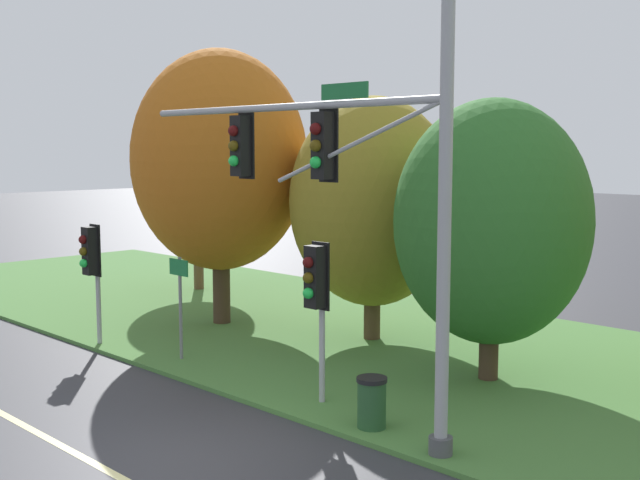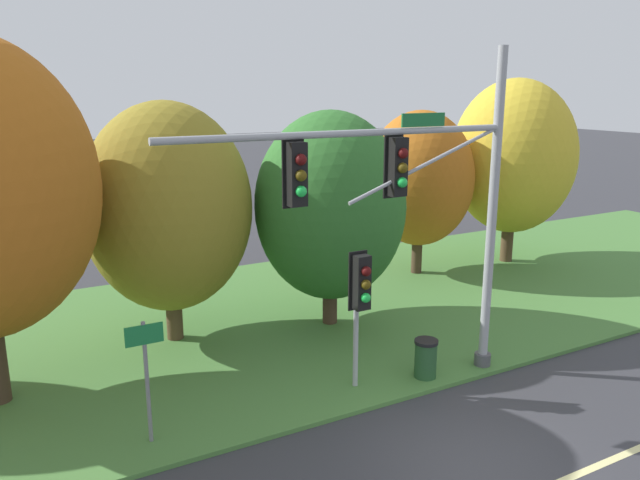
{
  "view_description": "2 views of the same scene",
  "coord_description": "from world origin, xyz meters",
  "px_view_note": "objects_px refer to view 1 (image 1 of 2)",
  "views": [
    {
      "loc": [
        10.6,
        -7.49,
        5.12
      ],
      "look_at": [
        -0.65,
        3.78,
        3.3
      ],
      "focal_mm": 45.0,
      "sensor_mm": 36.0,
      "label": 1
    },
    {
      "loc": [
        -7.36,
        -7.61,
        6.8
      ],
      "look_at": [
        -1.47,
        3.1,
        3.78
      ],
      "focal_mm": 35.0,
      "sensor_mm": 36.0,
      "label": 2
    }
  ],
  "objects_px": {
    "pedestrian_signal_near_kerb": "(316,287)",
    "tree_left_of_mast": "(220,161)",
    "pedestrian_signal_further_along": "(91,258)",
    "tree_nearest_road": "(197,170)",
    "tree_mid_verge": "(492,222)",
    "traffic_signal_mast": "(347,180)",
    "route_sign_post": "(180,294)",
    "trash_bin": "(372,402)",
    "tree_behind_signpost": "(373,202)"
  },
  "relations": [
    {
      "from": "tree_left_of_mast",
      "to": "trash_bin",
      "type": "distance_m",
      "value": 10.46
    },
    {
      "from": "pedestrian_signal_near_kerb",
      "to": "tree_mid_verge",
      "type": "height_order",
      "value": "tree_mid_verge"
    },
    {
      "from": "route_sign_post",
      "to": "tree_behind_signpost",
      "type": "xyz_separation_m",
      "value": [
        1.87,
        4.8,
        2.06
      ]
    },
    {
      "from": "pedestrian_signal_further_along",
      "to": "tree_nearest_road",
      "type": "bearing_deg",
      "value": 124.73
    },
    {
      "from": "tree_left_of_mast",
      "to": "trash_bin",
      "type": "xyz_separation_m",
      "value": [
        8.9,
        -3.57,
        -4.2
      ]
    },
    {
      "from": "tree_left_of_mast",
      "to": "tree_behind_signpost",
      "type": "xyz_separation_m",
      "value": [
        4.38,
        1.6,
        -1.04
      ]
    },
    {
      "from": "tree_behind_signpost",
      "to": "trash_bin",
      "type": "xyz_separation_m",
      "value": [
        4.52,
        -5.16,
        -3.16
      ]
    },
    {
      "from": "tree_behind_signpost",
      "to": "tree_mid_verge",
      "type": "distance_m",
      "value": 4.4
    },
    {
      "from": "traffic_signal_mast",
      "to": "route_sign_post",
      "type": "bearing_deg",
      "value": 174.94
    },
    {
      "from": "tree_left_of_mast",
      "to": "tree_mid_verge",
      "type": "distance_m",
      "value": 8.76
    },
    {
      "from": "pedestrian_signal_further_along",
      "to": "tree_behind_signpost",
      "type": "distance_m",
      "value": 7.37
    },
    {
      "from": "tree_nearest_road",
      "to": "trash_bin",
      "type": "bearing_deg",
      "value": -24.9
    },
    {
      "from": "tree_behind_signpost",
      "to": "tree_left_of_mast",
      "type": "bearing_deg",
      "value": -159.97
    },
    {
      "from": "tree_nearest_road",
      "to": "tree_behind_signpost",
      "type": "bearing_deg",
      "value": -7.85
    },
    {
      "from": "pedestrian_signal_further_along",
      "to": "trash_bin",
      "type": "distance_m",
      "value": 9.34
    },
    {
      "from": "pedestrian_signal_near_kerb",
      "to": "route_sign_post",
      "type": "height_order",
      "value": "pedestrian_signal_near_kerb"
    },
    {
      "from": "tree_nearest_road",
      "to": "tree_mid_verge",
      "type": "xyz_separation_m",
      "value": [
        13.67,
        -2.32,
        -0.8
      ]
    },
    {
      "from": "tree_left_of_mast",
      "to": "tree_behind_signpost",
      "type": "bearing_deg",
      "value": 20.03
    },
    {
      "from": "traffic_signal_mast",
      "to": "pedestrian_signal_near_kerb",
      "type": "distance_m",
      "value": 2.47
    },
    {
      "from": "traffic_signal_mast",
      "to": "pedestrian_signal_near_kerb",
      "type": "xyz_separation_m",
      "value": [
        -1.2,
        0.42,
        -2.12
      ]
    },
    {
      "from": "pedestrian_signal_near_kerb",
      "to": "trash_bin",
      "type": "relative_size",
      "value": 3.45
    },
    {
      "from": "pedestrian_signal_near_kerb",
      "to": "tree_left_of_mast",
      "type": "distance_m",
      "value": 8.27
    },
    {
      "from": "tree_mid_verge",
      "to": "route_sign_post",
      "type": "bearing_deg",
      "value": -148.4
    },
    {
      "from": "tree_left_of_mast",
      "to": "tree_mid_verge",
      "type": "height_order",
      "value": "tree_left_of_mast"
    },
    {
      "from": "traffic_signal_mast",
      "to": "pedestrian_signal_near_kerb",
      "type": "relative_size",
      "value": 2.5
    },
    {
      "from": "traffic_signal_mast",
      "to": "trash_bin",
      "type": "bearing_deg",
      "value": 18.79
    },
    {
      "from": "route_sign_post",
      "to": "tree_left_of_mast",
      "type": "relative_size",
      "value": 0.32
    },
    {
      "from": "tree_left_of_mast",
      "to": "tree_nearest_road",
      "type": "bearing_deg",
      "value": 150.03
    },
    {
      "from": "pedestrian_signal_further_along",
      "to": "route_sign_post",
      "type": "bearing_deg",
      "value": 15.16
    },
    {
      "from": "traffic_signal_mast",
      "to": "pedestrian_signal_near_kerb",
      "type": "bearing_deg",
      "value": 160.61
    },
    {
      "from": "tree_nearest_road",
      "to": "traffic_signal_mast",
      "type": "bearing_deg",
      "value": -26.25
    },
    {
      "from": "pedestrian_signal_near_kerb",
      "to": "tree_left_of_mast",
      "type": "relative_size",
      "value": 0.41
    },
    {
      "from": "traffic_signal_mast",
      "to": "tree_nearest_road",
      "type": "xyz_separation_m",
      "value": [
        -13.43,
        6.62,
        -0.21
      ]
    },
    {
      "from": "trash_bin",
      "to": "route_sign_post",
      "type": "bearing_deg",
      "value": 176.79
    },
    {
      "from": "pedestrian_signal_near_kerb",
      "to": "route_sign_post",
      "type": "relative_size",
      "value": 1.3
    },
    {
      "from": "traffic_signal_mast",
      "to": "pedestrian_signal_further_along",
      "type": "bearing_deg",
      "value": -178.48
    },
    {
      "from": "pedestrian_signal_near_kerb",
      "to": "tree_mid_verge",
      "type": "xyz_separation_m",
      "value": [
        1.45,
        3.88,
        1.1
      ]
    },
    {
      "from": "route_sign_post",
      "to": "tree_left_of_mast",
      "type": "bearing_deg",
      "value": 128.06
    },
    {
      "from": "traffic_signal_mast",
      "to": "pedestrian_signal_further_along",
      "type": "relative_size",
      "value": 2.59
    },
    {
      "from": "route_sign_post",
      "to": "tree_left_of_mast",
      "type": "height_order",
      "value": "tree_left_of_mast"
    },
    {
      "from": "tree_nearest_road",
      "to": "trash_bin",
      "type": "distance_m",
      "value": 15.79
    },
    {
      "from": "pedestrian_signal_near_kerb",
      "to": "tree_behind_signpost",
      "type": "xyz_separation_m",
      "value": [
        -2.83,
        4.9,
        1.29
      ]
    },
    {
      "from": "traffic_signal_mast",
      "to": "trash_bin",
      "type": "relative_size",
      "value": 8.63
    },
    {
      "from": "traffic_signal_mast",
      "to": "tree_left_of_mast",
      "type": "bearing_deg",
      "value": 156.09
    },
    {
      "from": "pedestrian_signal_near_kerb",
      "to": "traffic_signal_mast",
      "type": "bearing_deg",
      "value": -19.39
    },
    {
      "from": "pedestrian_signal_further_along",
      "to": "tree_mid_verge",
      "type": "relative_size",
      "value": 0.51
    },
    {
      "from": "traffic_signal_mast",
      "to": "trash_bin",
      "type": "xyz_separation_m",
      "value": [
        0.48,
        0.16,
        -3.99
      ]
    },
    {
      "from": "pedestrian_signal_near_kerb",
      "to": "pedestrian_signal_further_along",
      "type": "distance_m",
      "value": 7.5
    },
    {
      "from": "tree_nearest_road",
      "to": "tree_left_of_mast",
      "type": "relative_size",
      "value": 0.83
    },
    {
      "from": "tree_behind_signpost",
      "to": "tree_mid_verge",
      "type": "relative_size",
      "value": 1.05
    }
  ]
}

